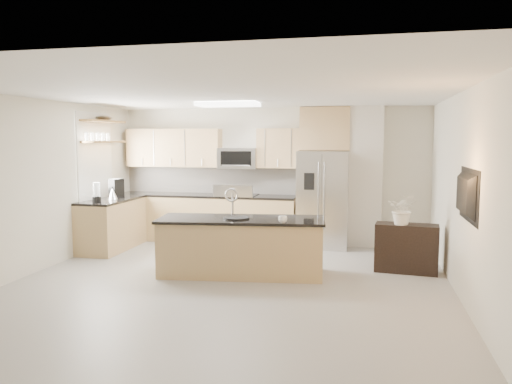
% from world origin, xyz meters
% --- Properties ---
extents(floor, '(6.50, 6.50, 0.00)m').
position_xyz_m(floor, '(0.00, 0.00, 0.00)').
color(floor, gray).
rests_on(floor, ground).
extents(ceiling, '(6.00, 6.50, 0.02)m').
position_xyz_m(ceiling, '(0.00, 0.00, 2.60)').
color(ceiling, white).
rests_on(ceiling, wall_back).
extents(wall_back, '(6.00, 0.02, 2.60)m').
position_xyz_m(wall_back, '(0.00, 3.25, 1.30)').
color(wall_back, beige).
rests_on(wall_back, floor).
extents(wall_front, '(6.00, 0.02, 2.60)m').
position_xyz_m(wall_front, '(0.00, -3.25, 1.30)').
color(wall_front, beige).
rests_on(wall_front, floor).
extents(wall_left, '(0.02, 6.50, 2.60)m').
position_xyz_m(wall_left, '(-3.00, 0.00, 1.30)').
color(wall_left, beige).
rests_on(wall_left, floor).
extents(wall_right, '(0.02, 6.50, 2.60)m').
position_xyz_m(wall_right, '(3.00, 0.00, 1.30)').
color(wall_right, beige).
rests_on(wall_right, floor).
extents(back_counter, '(3.55, 0.66, 1.44)m').
position_xyz_m(back_counter, '(-1.23, 2.93, 0.47)').
color(back_counter, tan).
rests_on(back_counter, floor).
extents(left_counter, '(0.66, 1.50, 0.92)m').
position_xyz_m(left_counter, '(-2.67, 1.85, 0.46)').
color(left_counter, tan).
rests_on(left_counter, floor).
extents(range, '(0.76, 0.64, 1.14)m').
position_xyz_m(range, '(-0.60, 2.92, 0.47)').
color(range, black).
rests_on(range, floor).
extents(upper_cabinets, '(3.50, 0.33, 0.75)m').
position_xyz_m(upper_cabinets, '(-1.30, 3.09, 1.83)').
color(upper_cabinets, tan).
rests_on(upper_cabinets, wall_back).
extents(microwave, '(0.76, 0.40, 0.40)m').
position_xyz_m(microwave, '(-0.60, 3.04, 1.63)').
color(microwave, '#B9B9BB').
rests_on(microwave, upper_cabinets).
extents(refrigerator, '(0.92, 0.78, 1.78)m').
position_xyz_m(refrigerator, '(1.06, 2.87, 0.89)').
color(refrigerator, '#B9B9BB').
rests_on(refrigerator, floor).
extents(partition_column, '(0.60, 0.30, 2.60)m').
position_xyz_m(partition_column, '(1.82, 3.10, 1.30)').
color(partition_column, beige).
rests_on(partition_column, floor).
extents(window, '(0.04, 1.15, 1.65)m').
position_xyz_m(window, '(-2.98, 1.85, 1.65)').
color(window, white).
rests_on(window, wall_left).
extents(shelf_lower, '(0.30, 1.20, 0.04)m').
position_xyz_m(shelf_lower, '(-2.85, 1.95, 1.95)').
color(shelf_lower, brown).
rests_on(shelf_lower, wall_left).
extents(shelf_upper, '(0.30, 1.20, 0.04)m').
position_xyz_m(shelf_upper, '(-2.85, 1.95, 2.32)').
color(shelf_upper, brown).
rests_on(shelf_upper, wall_left).
extents(ceiling_fixture, '(1.00, 0.50, 0.06)m').
position_xyz_m(ceiling_fixture, '(-0.40, 1.60, 2.56)').
color(ceiling_fixture, white).
rests_on(ceiling_fixture, ceiling).
extents(island, '(2.51, 1.17, 1.26)m').
position_xyz_m(island, '(0.05, 0.69, 0.42)').
color(island, tan).
rests_on(island, floor).
extents(credenza, '(0.95, 0.48, 0.73)m').
position_xyz_m(credenza, '(2.44, 1.35, 0.36)').
color(credenza, black).
rests_on(credenza, floor).
extents(cup, '(0.15, 0.15, 0.10)m').
position_xyz_m(cup, '(0.71, 0.40, 0.89)').
color(cup, white).
rests_on(cup, island).
extents(platter, '(0.47, 0.47, 0.02)m').
position_xyz_m(platter, '(-0.01, 0.64, 0.85)').
color(platter, black).
rests_on(platter, island).
extents(blender, '(0.15, 0.15, 0.34)m').
position_xyz_m(blender, '(-2.67, 1.36, 1.07)').
color(blender, black).
rests_on(blender, left_counter).
extents(kettle, '(0.18, 0.18, 0.23)m').
position_xyz_m(kettle, '(-2.62, 1.82, 1.02)').
color(kettle, '#B9B9BB').
rests_on(kettle, left_counter).
extents(coffee_maker, '(0.26, 0.28, 0.34)m').
position_xyz_m(coffee_maker, '(-2.69, 2.09, 1.08)').
color(coffee_maker, black).
rests_on(coffee_maker, left_counter).
extents(bowl, '(0.47, 0.47, 0.09)m').
position_xyz_m(bowl, '(-2.85, 2.01, 2.38)').
color(bowl, '#B9B9BB').
rests_on(bowl, shelf_upper).
extents(flower_vase, '(0.76, 0.70, 0.70)m').
position_xyz_m(flower_vase, '(2.37, 1.27, 1.08)').
color(flower_vase, silver).
rests_on(flower_vase, credenza).
extents(television, '(0.14, 1.08, 0.62)m').
position_xyz_m(television, '(2.91, -0.20, 1.35)').
color(television, black).
rests_on(television, wall_right).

